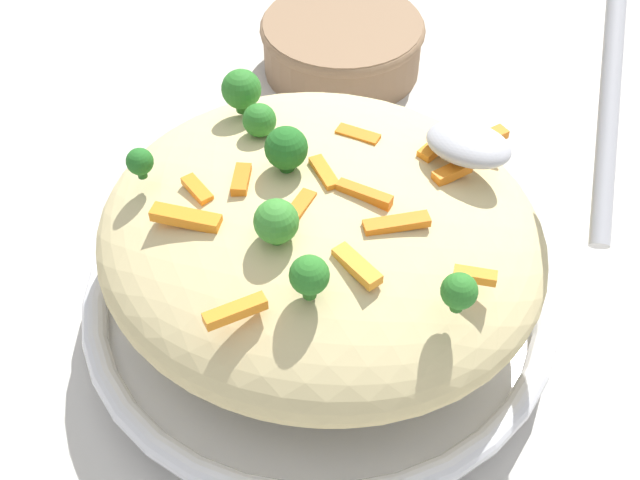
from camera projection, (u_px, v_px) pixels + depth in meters
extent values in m
plane|color=beige|center=(320.00, 316.00, 0.60)|extent=(2.40, 2.40, 0.00)
cylinder|color=silver|center=(320.00, 306.00, 0.60)|extent=(0.31, 0.31, 0.02)
torus|color=silver|center=(320.00, 289.00, 0.58)|extent=(0.34, 0.34, 0.02)
torus|color=black|center=(320.00, 286.00, 0.58)|extent=(0.33, 0.33, 0.00)
ellipsoid|color=#DBC689|center=(320.00, 235.00, 0.54)|extent=(0.30, 0.28, 0.10)
cube|color=orange|center=(197.00, 190.00, 0.51)|extent=(0.03, 0.02, 0.01)
cube|color=orange|center=(441.00, 142.00, 0.54)|extent=(0.02, 0.04, 0.01)
cube|color=orange|center=(294.00, 205.00, 0.49)|extent=(0.01, 0.03, 0.01)
cube|color=orange|center=(329.00, 174.00, 0.51)|extent=(0.03, 0.03, 0.01)
cube|color=orange|center=(357.00, 266.00, 0.46)|extent=(0.04, 0.02, 0.01)
cube|color=orange|center=(362.00, 198.00, 0.49)|extent=(0.04, 0.01, 0.01)
cube|color=orange|center=(186.00, 218.00, 0.49)|extent=(0.04, 0.02, 0.01)
cube|color=orange|center=(397.00, 223.00, 0.48)|extent=(0.04, 0.03, 0.01)
cube|color=orange|center=(235.00, 311.00, 0.44)|extent=(0.03, 0.03, 0.01)
cube|color=orange|center=(241.00, 180.00, 0.51)|extent=(0.02, 0.03, 0.01)
cube|color=orange|center=(452.00, 172.00, 0.52)|extent=(0.02, 0.03, 0.01)
cube|color=orange|center=(484.00, 139.00, 0.54)|extent=(0.03, 0.03, 0.01)
cube|color=orange|center=(475.00, 276.00, 0.46)|extent=(0.03, 0.01, 0.01)
cube|color=orange|center=(361.00, 137.00, 0.54)|extent=(0.03, 0.01, 0.01)
cylinder|color=#296820|center=(310.00, 290.00, 0.45)|extent=(0.01, 0.01, 0.01)
sphere|color=#2D7A28|center=(309.00, 275.00, 0.44)|extent=(0.02, 0.02, 0.02)
cylinder|color=#296820|center=(243.00, 105.00, 0.56)|extent=(0.01, 0.01, 0.01)
sphere|color=#2D7A28|center=(241.00, 89.00, 0.55)|extent=(0.03, 0.03, 0.03)
cylinder|color=#205B1C|center=(289.00, 162.00, 0.51)|extent=(0.01, 0.01, 0.01)
sphere|color=#236B23|center=(288.00, 146.00, 0.50)|extent=(0.03, 0.03, 0.03)
cylinder|color=#377928|center=(277.00, 237.00, 0.47)|extent=(0.01, 0.01, 0.01)
sphere|color=#3D8E33|center=(276.00, 221.00, 0.46)|extent=(0.03, 0.03, 0.03)
cylinder|color=#296820|center=(260.00, 133.00, 0.54)|extent=(0.01, 0.01, 0.01)
sphere|color=#2D7A28|center=(259.00, 120.00, 0.54)|extent=(0.02, 0.02, 0.02)
cylinder|color=#296820|center=(457.00, 304.00, 0.44)|extent=(0.01, 0.01, 0.01)
sphere|color=#2D7A28|center=(459.00, 291.00, 0.43)|extent=(0.02, 0.02, 0.02)
cylinder|color=#205B1C|center=(142.00, 173.00, 0.52)|extent=(0.01, 0.01, 0.01)
sphere|color=#236B23|center=(140.00, 162.00, 0.51)|extent=(0.02, 0.02, 0.02)
ellipsoid|color=#B7B7BC|center=(468.00, 144.00, 0.52)|extent=(0.06, 0.04, 0.02)
cylinder|color=#B7B7BC|center=(609.00, 104.00, 0.48)|extent=(0.06, 0.16, 0.09)
cylinder|color=#8C6B4C|center=(342.00, 46.00, 0.80)|extent=(0.16, 0.16, 0.05)
torus|color=#8C6B4C|center=(342.00, 28.00, 0.79)|extent=(0.16, 0.16, 0.01)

